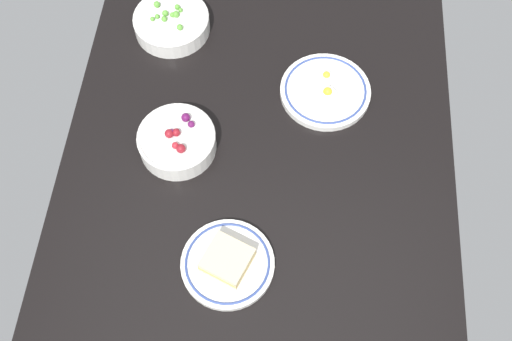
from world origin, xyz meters
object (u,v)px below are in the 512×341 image
bowl_berries (177,141)px  plate_sandwich (227,263)px  plate_eggs (325,91)px  bowl_peas (172,22)px

bowl_berries → plate_sandwich: 27.60cm
plate_sandwich → plate_eggs: bearing=-22.5°
plate_sandwich → bowl_peas: (55.49, 18.86, 0.96)cm
bowl_berries → bowl_peas: bearing=10.8°
bowl_berries → bowl_peas: 31.69cm
plate_sandwich → bowl_peas: size_ratio=1.01×
plate_eggs → plate_sandwich: plate_eggs is taller
plate_eggs → bowl_peas: bowl_peas is taller
bowl_berries → plate_eggs: bearing=-61.5°
plate_sandwich → bowl_berries: bearing=27.9°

